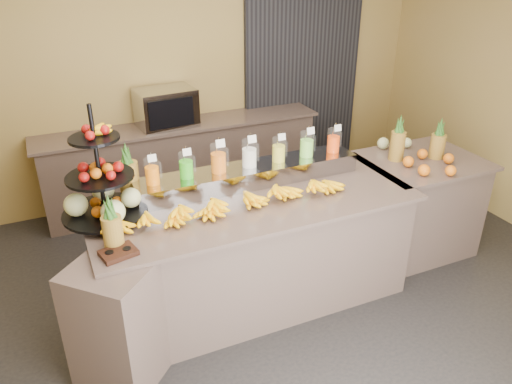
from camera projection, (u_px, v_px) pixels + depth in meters
ground at (270, 319)px, 3.97m from camera, size 6.00×6.00×0.00m
room_envelope at (251, 60)px, 3.84m from camera, size 6.04×5.02×2.82m
buffet_counter at (243, 257)px, 3.93m from camera, size 2.75×1.25×0.93m
right_counter at (414, 205)px, 4.71m from camera, size 1.08×0.88×0.93m
back_ledge at (184, 163)px, 5.60m from camera, size 3.10×0.55×0.93m
pitcher_tray at (249, 175)px, 4.02m from camera, size 1.85×0.30×0.15m
juice_pitcher_orange_a at (152, 173)px, 3.66m from camera, size 0.11×0.11×0.26m
juice_pitcher_green at (186, 167)px, 3.76m from camera, size 0.11×0.11×0.27m
juice_pitcher_orange_b at (218, 160)px, 3.85m from camera, size 0.12×0.13×0.30m
juice_pitcher_milk at (249, 155)px, 3.94m from camera, size 0.12×0.12×0.29m
juice_pitcher_lemon at (279, 151)px, 4.04m from camera, size 0.11×0.11×0.26m
juice_pitcher_lime at (307, 146)px, 4.14m from camera, size 0.12×0.12×0.28m
juice_pitcher_orange_c at (333, 142)px, 4.23m from camera, size 0.11×0.11×0.26m
banana_heap at (232, 199)px, 3.65m from camera, size 1.81×0.16×0.15m
fruit_stand at (108, 190)px, 3.46m from camera, size 0.65×0.65×0.83m
condiment_caddy at (118, 253)px, 3.12m from camera, size 0.25×0.21×0.03m
pineapple_left_a at (112, 228)px, 3.15m from camera, size 0.13×0.13×0.38m
pineapple_left_b at (129, 176)px, 3.77m from camera, size 0.15×0.15×0.44m
right_fruit_pile at (423, 155)px, 4.38m from camera, size 0.50×0.48×0.26m
oven_warmer at (166, 108)px, 5.24m from camera, size 0.63×0.47×0.40m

